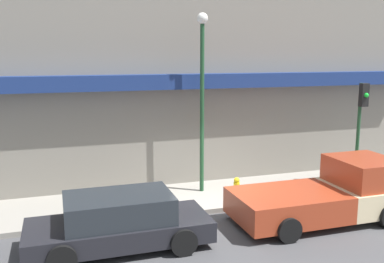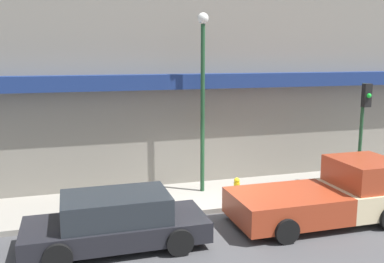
{
  "view_description": "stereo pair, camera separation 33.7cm",
  "coord_description": "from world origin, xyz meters",
  "px_view_note": "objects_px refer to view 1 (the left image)",
  "views": [
    {
      "loc": [
        -4.59,
        -11.48,
        4.74
      ],
      "look_at": [
        -0.52,
        1.13,
        2.36
      ],
      "focal_mm": 40.0,
      "sensor_mm": 36.0,
      "label": 1
    },
    {
      "loc": [
        -4.27,
        -11.58,
        4.74
      ],
      "look_at": [
        -0.52,
        1.13,
        2.36
      ],
      "focal_mm": 40.0,
      "sensor_mm": 36.0,
      "label": 2
    }
  ],
  "objects_px": {
    "fire_hydrant": "(237,187)",
    "parked_car": "(119,222)",
    "pickup_truck": "(330,194)",
    "street_lamp": "(202,83)",
    "traffic_light": "(361,116)"
  },
  "relations": [
    {
      "from": "pickup_truck",
      "to": "traffic_light",
      "type": "height_order",
      "value": "traffic_light"
    },
    {
      "from": "pickup_truck",
      "to": "traffic_light",
      "type": "relative_size",
      "value": 1.4
    },
    {
      "from": "pickup_truck",
      "to": "parked_car",
      "type": "relative_size",
      "value": 1.13
    },
    {
      "from": "fire_hydrant",
      "to": "street_lamp",
      "type": "bearing_deg",
      "value": 130.32
    },
    {
      "from": "fire_hydrant",
      "to": "traffic_light",
      "type": "xyz_separation_m",
      "value": [
        4.66,
        -0.03,
        2.16
      ]
    },
    {
      "from": "parked_car",
      "to": "traffic_light",
      "type": "bearing_deg",
      "value": 11.59
    },
    {
      "from": "parked_car",
      "to": "traffic_light",
      "type": "height_order",
      "value": "traffic_light"
    },
    {
      "from": "fire_hydrant",
      "to": "parked_car",
      "type": "bearing_deg",
      "value": -152.07
    },
    {
      "from": "pickup_truck",
      "to": "parked_car",
      "type": "bearing_deg",
      "value": -178.94
    },
    {
      "from": "street_lamp",
      "to": "traffic_light",
      "type": "distance_m",
      "value": 5.73
    },
    {
      "from": "parked_car",
      "to": "fire_hydrant",
      "type": "distance_m",
      "value": 4.67
    },
    {
      "from": "parked_car",
      "to": "street_lamp",
      "type": "distance_m",
      "value": 5.55
    },
    {
      "from": "fire_hydrant",
      "to": "street_lamp",
      "type": "distance_m",
      "value": 3.58
    },
    {
      "from": "parked_car",
      "to": "traffic_light",
      "type": "distance_m",
      "value": 9.26
    },
    {
      "from": "parked_car",
      "to": "pickup_truck",
      "type": "bearing_deg",
      "value": -2.23
    }
  ]
}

